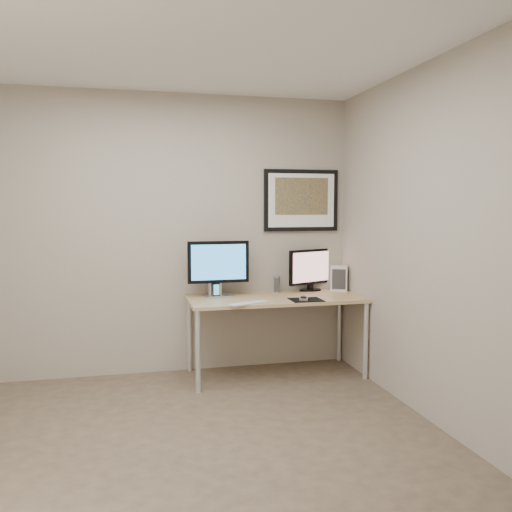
# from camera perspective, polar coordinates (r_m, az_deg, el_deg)

# --- Properties ---
(floor) EXTENTS (3.60, 3.60, 0.00)m
(floor) POSITION_cam_1_polar(r_m,az_deg,el_deg) (3.74, -7.75, -19.42)
(floor) COLOR #4D3E30
(floor) RESTS_ON ground
(room) EXTENTS (3.60, 3.60, 3.60)m
(room) POSITION_cam_1_polar(r_m,az_deg,el_deg) (3.85, -8.73, 6.43)
(room) COLOR white
(room) RESTS_ON ground
(desk) EXTENTS (1.60, 0.70, 0.73)m
(desk) POSITION_cam_1_polar(r_m,az_deg,el_deg) (5.00, 2.07, -5.09)
(desk) COLOR tan
(desk) RESTS_ON floor
(framed_art) EXTENTS (0.75, 0.04, 0.60)m
(framed_art) POSITION_cam_1_polar(r_m,az_deg,el_deg) (5.34, 4.77, 5.87)
(framed_art) COLOR black
(framed_art) RESTS_ON room
(monitor_large) EXTENTS (0.57, 0.19, 0.52)m
(monitor_large) POSITION_cam_1_polar(r_m,az_deg,el_deg) (4.97, -3.97, -1.07)
(monitor_large) COLOR #ADADB2
(monitor_large) RESTS_ON desk
(monitor_tv) EXTENTS (0.50, 0.23, 0.41)m
(monitor_tv) POSITION_cam_1_polar(r_m,az_deg,el_deg) (5.35, 5.75, -1.35)
(monitor_tv) COLOR black
(monitor_tv) RESTS_ON desk
(speaker_left) EXTENTS (0.08, 0.08, 0.16)m
(speaker_left) POSITION_cam_1_polar(r_m,az_deg,el_deg) (5.02, -4.69, -3.38)
(speaker_left) COLOR #ADADB2
(speaker_left) RESTS_ON desk
(speaker_right) EXTENTS (0.08, 0.08, 0.16)m
(speaker_right) POSITION_cam_1_polar(r_m,az_deg,el_deg) (5.24, 2.21, -3.02)
(speaker_right) COLOR #ADADB2
(speaker_right) RESTS_ON desk
(phone_dock) EXTENTS (0.07, 0.07, 0.14)m
(phone_dock) POSITION_cam_1_polar(r_m,az_deg,el_deg) (4.94, -4.20, -3.64)
(phone_dock) COLOR black
(phone_dock) RESTS_ON desk
(keyboard) EXTENTS (0.39, 0.24, 0.01)m
(keyboard) POSITION_cam_1_polar(r_m,az_deg,el_deg) (4.64, -0.75, -5.00)
(keyboard) COLOR silver
(keyboard) RESTS_ON desk
(mousepad) EXTENTS (0.29, 0.26, 0.00)m
(mousepad) POSITION_cam_1_polar(r_m,az_deg,el_deg) (4.85, 5.30, -4.61)
(mousepad) COLOR black
(mousepad) RESTS_ON desk
(mouse) EXTENTS (0.10, 0.13, 0.04)m
(mouse) POSITION_cam_1_polar(r_m,az_deg,el_deg) (4.82, 5.03, -4.42)
(mouse) COLOR black
(mouse) RESTS_ON mousepad
(fan_unit) EXTENTS (0.20, 0.18, 0.25)m
(fan_unit) POSITION_cam_1_polar(r_m,az_deg,el_deg) (5.40, 8.73, -2.34)
(fan_unit) COLOR silver
(fan_unit) RESTS_ON desk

